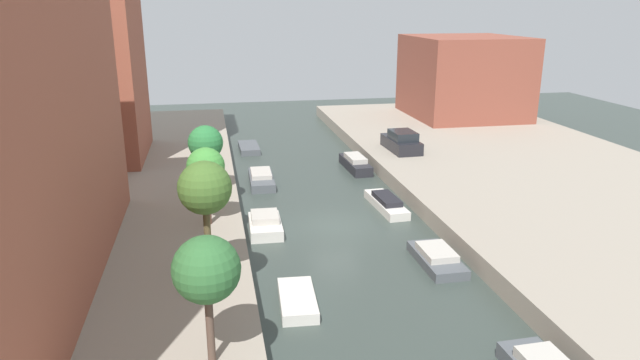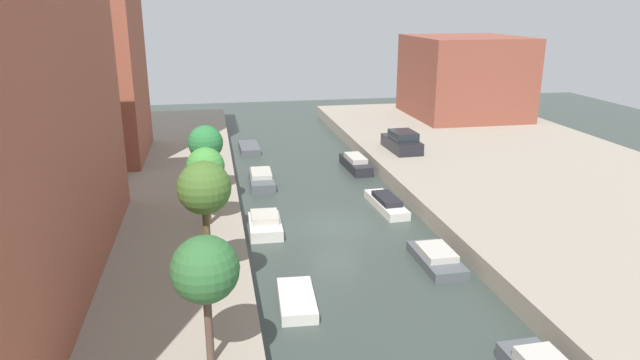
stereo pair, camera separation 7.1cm
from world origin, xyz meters
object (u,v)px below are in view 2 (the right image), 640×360
Objects in this scene: apartment_tower_far at (55,0)px; street_tree_1 at (204,189)px; low_block_right at (464,77)px; moored_boat_right_3 at (386,203)px; street_tree_0 at (205,270)px; parked_car at (402,142)px; moored_boat_left_1 at (297,300)px; moored_boat_left_3 at (262,179)px; moored_boat_left_4 at (249,148)px; moored_boat_right_2 at (436,258)px; moored_boat_left_2 at (265,224)px; street_tree_3 at (206,143)px; street_tree_2 at (206,167)px; moored_boat_right_4 at (356,163)px.

apartment_tower_far reaches higher than street_tree_1.
low_block_right is 2.32× the size of moored_boat_right_3.
parked_car is at bearing 59.49° from street_tree_0.
low_block_right is 38.72m from moored_boat_left_1.
moored_boat_left_3 is 9.25m from moored_boat_left_4.
moored_boat_right_2 is (6.93, 2.55, 0.08)m from moored_boat_left_1.
moored_boat_left_3 is (-10.87, -3.16, -1.29)m from parked_car.
low_block_right reaches higher than moored_boat_left_4.
moored_boat_right_2 is 7.70m from moored_boat_right_3.
apartment_tower_far is 27.99m from moored_boat_left_1.
moored_boat_right_3 is at bearing 55.47° from street_tree_0.
moored_boat_left_2 reaches higher than moored_boat_left_4.
moored_boat_right_2 is at bearing -43.52° from street_tree_3.
street_tree_2 is (0.00, 6.19, -0.86)m from street_tree_1.
moored_boat_left_4 reaches higher than moored_boat_left_1.
street_tree_1 reaches higher than moored_boat_right_3.
street_tree_0 is at bearing -114.29° from moored_boat_right_4.
street_tree_3 is at bearing 105.31° from moored_boat_left_1.
moored_boat_left_4 is 1.00× the size of moored_boat_right_2.
street_tree_3 reaches higher than moored_boat_left_2.
street_tree_3 is 6.27m from moored_boat_left_2.
street_tree_3 reaches higher than moored_boat_right_3.
street_tree_2 is at bearing -163.25° from moored_boat_right_3.
moored_boat_right_2 is (-14.36, -29.47, -4.50)m from low_block_right.
street_tree_2 is 0.99× the size of street_tree_3.
street_tree_0 is at bearing -125.84° from moored_boat_left_1.
moored_boat_left_3 is at bearing -143.83° from low_block_right.
moored_boat_right_3 is (6.89, 10.24, 0.10)m from moored_boat_left_1.
moored_boat_left_1 is (3.38, -7.15, -3.71)m from street_tree_2.
moored_boat_left_4 is at bearing 114.09° from moored_boat_right_3.
moored_boat_left_3 is at bearing 50.22° from street_tree_3.
street_tree_1 is 23.80m from parked_car.
street_tree_1 is 1.25× the size of street_tree_2.
moored_boat_left_4 is 17.01m from moored_boat_right_3.
street_tree_3 reaches higher than moored_boat_right_4.
parked_car is at bearing -129.92° from low_block_right.
moored_boat_left_1 is 16.53m from moored_boat_left_3.
moored_boat_left_3 is 0.97× the size of moored_boat_right_4.
moored_boat_right_3 is at bearing 90.32° from moored_boat_right_2.
moored_boat_right_4 is (7.65, 10.65, 0.04)m from moored_boat_left_2.
moored_boat_right_4 is (7.22, -7.07, 0.20)m from moored_boat_left_4.
moored_boat_right_3 is (10.27, 9.28, -4.47)m from street_tree_1.
street_tree_1 reaches higher than street_tree_2.
moored_boat_left_3 is 1.17× the size of moored_boat_right_2.
low_block_right is at bearing 47.74° from moored_boat_left_2.
moored_boat_left_3 is (3.49, 4.19, -3.58)m from street_tree_3.
street_tree_1 reaches higher than parked_car.
street_tree_3 is (0.00, 5.18, -0.01)m from street_tree_2.
street_tree_3 is at bearing -152.89° from parked_car.
street_tree_2 is at bearing -132.42° from moored_boat_right_4.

